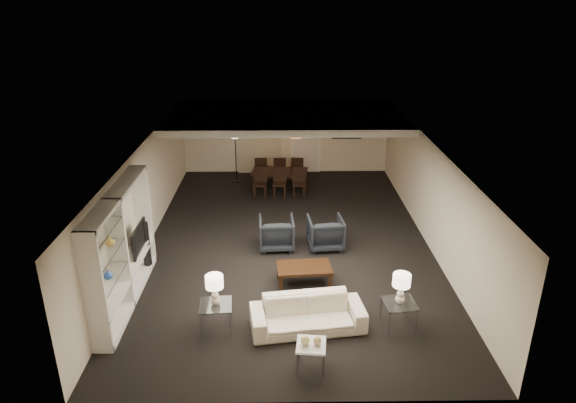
# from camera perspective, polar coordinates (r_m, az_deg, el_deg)

# --- Properties ---
(floor) EXTENTS (11.00, 11.00, 0.00)m
(floor) POSITION_cam_1_polar(r_m,az_deg,el_deg) (13.04, 0.00, -4.47)
(floor) COLOR black
(floor) RESTS_ON ground
(ceiling) EXTENTS (7.00, 11.00, 0.02)m
(ceiling) POSITION_cam_1_polar(r_m,az_deg,el_deg) (12.13, 0.00, 6.13)
(ceiling) COLOR silver
(ceiling) RESTS_ON ground
(wall_back) EXTENTS (7.00, 0.02, 2.50)m
(wall_back) POSITION_cam_1_polar(r_m,az_deg,el_deg) (17.76, -0.26, 7.20)
(wall_back) COLOR beige
(wall_back) RESTS_ON ground
(wall_front) EXTENTS (7.00, 0.02, 2.50)m
(wall_front) POSITION_cam_1_polar(r_m,az_deg,el_deg) (7.69, 0.62, -14.67)
(wall_front) COLOR beige
(wall_front) RESTS_ON ground
(wall_left) EXTENTS (0.02, 11.00, 2.50)m
(wall_left) POSITION_cam_1_polar(r_m,az_deg,el_deg) (12.96, -15.66, 0.53)
(wall_left) COLOR beige
(wall_left) RESTS_ON ground
(wall_right) EXTENTS (0.02, 11.00, 2.50)m
(wall_right) POSITION_cam_1_polar(r_m,az_deg,el_deg) (13.06, 15.55, 0.70)
(wall_right) COLOR beige
(wall_right) RESTS_ON ground
(ceiling_soffit) EXTENTS (7.00, 4.00, 0.20)m
(ceiling_soffit) POSITION_cam_1_polar(r_m,az_deg,el_deg) (15.54, -0.19, 9.37)
(ceiling_soffit) COLOR silver
(ceiling_soffit) RESTS_ON ceiling
(curtains) EXTENTS (1.50, 0.12, 2.40)m
(curtains) POSITION_cam_1_polar(r_m,az_deg,el_deg) (17.71, -3.20, 6.95)
(curtains) COLOR beige
(curtains) RESTS_ON wall_back
(door) EXTENTS (0.90, 0.05, 2.10)m
(door) POSITION_cam_1_polar(r_m,az_deg,el_deg) (17.80, 2.01, 6.56)
(door) COLOR silver
(door) RESTS_ON wall_back
(painting) EXTENTS (0.95, 0.04, 0.65)m
(painting) POSITION_cam_1_polar(r_m,az_deg,el_deg) (17.79, 6.58, 8.08)
(painting) COLOR #142D38
(painting) RESTS_ON wall_back
(media_unit) EXTENTS (0.38, 3.40, 2.35)m
(media_unit) POSITION_cam_1_polar(r_m,az_deg,el_deg) (10.67, -17.93, -5.03)
(media_unit) COLOR white
(media_unit) RESTS_ON wall_left
(pendant_light) EXTENTS (0.52, 0.52, 0.24)m
(pendant_light) POSITION_cam_1_polar(r_m,az_deg,el_deg) (15.66, 0.92, 7.66)
(pendant_light) COLOR #D8591E
(pendant_light) RESTS_ON ceiling_soffit
(sofa) EXTENTS (2.21, 1.11, 0.62)m
(sofa) POSITION_cam_1_polar(r_m,az_deg,el_deg) (9.79, 2.20, -12.39)
(sofa) COLOR beige
(sofa) RESTS_ON floor
(coffee_table) EXTENTS (1.21, 0.77, 0.42)m
(coffee_table) POSITION_cam_1_polar(r_m,az_deg,el_deg) (11.19, 1.78, -8.15)
(coffee_table) COLOR black
(coffee_table) RESTS_ON floor
(armchair_left) EXTENTS (0.88, 0.90, 0.79)m
(armchair_left) POSITION_cam_1_polar(r_m,az_deg,el_deg) (12.59, -1.28, -3.52)
(armchair_left) COLOR black
(armchair_left) RESTS_ON floor
(armchair_right) EXTENTS (0.92, 0.94, 0.79)m
(armchair_right) POSITION_cam_1_polar(r_m,az_deg,el_deg) (12.64, 4.17, -3.48)
(armchair_right) COLOR black
(armchair_right) RESTS_ON floor
(side_table_left) EXTENTS (0.62, 0.62, 0.54)m
(side_table_left) POSITION_cam_1_polar(r_m,az_deg,el_deg) (9.87, -7.95, -12.55)
(side_table_left) COLOR white
(side_table_left) RESTS_ON floor
(side_table_right) EXTENTS (0.65, 0.65, 0.54)m
(side_table_right) POSITION_cam_1_polar(r_m,az_deg,el_deg) (10.04, 12.16, -12.23)
(side_table_right) COLOR silver
(side_table_right) RESTS_ON floor
(table_lamp_left) EXTENTS (0.35, 0.35, 0.60)m
(table_lamp_left) POSITION_cam_1_polar(r_m,az_deg,el_deg) (9.56, -8.13, -9.74)
(table_lamp_left) COLOR #EEE1C9
(table_lamp_left) RESTS_ON side_table_left
(table_lamp_right) EXTENTS (0.35, 0.35, 0.60)m
(table_lamp_right) POSITION_cam_1_polar(r_m,az_deg,el_deg) (9.73, 12.43, -9.45)
(table_lamp_right) COLOR white
(table_lamp_right) RESTS_ON side_table_right
(marble_table) EXTENTS (0.53, 0.53, 0.48)m
(marble_table) POSITION_cam_1_polar(r_m,az_deg,el_deg) (8.95, 2.56, -16.75)
(marble_table) COLOR silver
(marble_table) RESTS_ON floor
(gold_gourd_a) EXTENTS (0.15, 0.15, 0.15)m
(gold_gourd_a) POSITION_cam_1_polar(r_m,az_deg,el_deg) (8.75, 1.92, -15.14)
(gold_gourd_a) COLOR #DECC75
(gold_gourd_a) RESTS_ON marble_table
(gold_gourd_b) EXTENTS (0.14, 0.14, 0.14)m
(gold_gourd_b) POSITION_cam_1_polar(r_m,az_deg,el_deg) (8.76, 3.27, -15.17)
(gold_gourd_b) COLOR tan
(gold_gourd_b) RESTS_ON marble_table
(television) EXTENTS (1.00, 0.13, 0.58)m
(television) POSITION_cam_1_polar(r_m,az_deg,el_deg) (11.34, -16.70, -3.97)
(television) COLOR black
(television) RESTS_ON media_unit
(vase_blue) EXTENTS (0.18, 0.18, 0.19)m
(vase_blue) POSITION_cam_1_polar(r_m,az_deg,el_deg) (9.88, -19.42, -7.65)
(vase_blue) COLOR #2956B5
(vase_blue) RESTS_ON media_unit
(vase_amber) EXTENTS (0.18, 0.18, 0.19)m
(vase_amber) POSITION_cam_1_polar(r_m,az_deg,el_deg) (9.95, -19.20, -4.17)
(vase_amber) COLOR gold
(vase_amber) RESTS_ON media_unit
(floor_speaker) EXTENTS (0.17, 0.17, 1.18)m
(floor_speaker) POSITION_cam_1_polar(r_m,az_deg,el_deg) (11.96, -15.48, -4.82)
(floor_speaker) COLOR black
(floor_speaker) RESTS_ON floor
(dining_table) EXTENTS (1.84, 1.16, 0.61)m
(dining_table) POSITION_cam_1_polar(r_m,az_deg,el_deg) (16.32, -0.94, 2.35)
(dining_table) COLOR black
(dining_table) RESTS_ON floor
(chair_nl) EXTENTS (0.45, 0.45, 0.91)m
(chair_nl) POSITION_cam_1_polar(r_m,az_deg,el_deg) (15.68, -3.14, 2.03)
(chair_nl) COLOR black
(chair_nl) RESTS_ON floor
(chair_nm) EXTENTS (0.45, 0.45, 0.91)m
(chair_nm) POSITION_cam_1_polar(r_m,az_deg,el_deg) (15.66, -0.94, 2.05)
(chair_nm) COLOR black
(chair_nm) RESTS_ON floor
(chair_nr) EXTENTS (0.43, 0.43, 0.91)m
(chair_nr) POSITION_cam_1_polar(r_m,az_deg,el_deg) (15.67, 1.25, 2.06)
(chair_nr) COLOR black
(chair_nr) RESTS_ON floor
(chair_fl) EXTENTS (0.43, 0.43, 0.91)m
(chair_fl) POSITION_cam_1_polar(r_m,az_deg,el_deg) (16.90, -2.98, 3.56)
(chair_fl) COLOR black
(chair_fl) RESTS_ON floor
(chair_fm) EXTENTS (0.44, 0.44, 0.91)m
(chair_fm) POSITION_cam_1_polar(r_m,az_deg,el_deg) (16.89, -0.94, 3.57)
(chair_fm) COLOR black
(chair_fm) RESTS_ON floor
(chair_fr) EXTENTS (0.47, 0.47, 0.91)m
(chair_fr) POSITION_cam_1_polar(r_m,az_deg,el_deg) (16.90, 1.10, 3.58)
(chair_fr) COLOR black
(chair_fr) RESTS_ON floor
(floor_lamp) EXTENTS (0.30, 0.30, 1.72)m
(floor_lamp) POSITION_cam_1_polar(r_m,az_deg,el_deg) (16.97, -5.82, 4.99)
(floor_lamp) COLOR black
(floor_lamp) RESTS_ON floor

